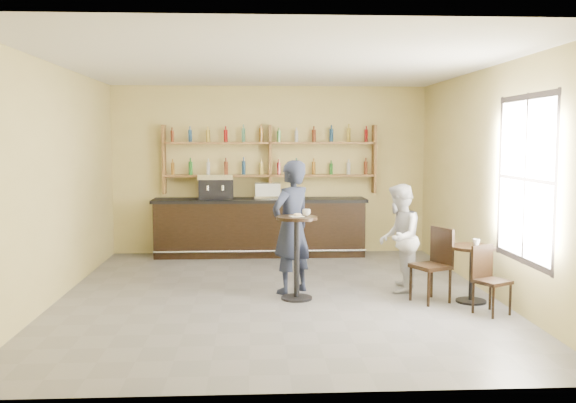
{
  "coord_description": "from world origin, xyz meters",
  "views": [
    {
      "loc": [
        -0.34,
        -8.84,
        2.18
      ],
      "look_at": [
        0.2,
        0.8,
        1.25
      ],
      "focal_mm": 40.0,
      "sensor_mm": 36.0,
      "label": 1
    }
  ],
  "objects": [
    {
      "name": "ceiling",
      "position": [
        0.0,
        0.0,
        3.2
      ],
      "size": [
        7.0,
        7.0,
        0.0
      ],
      "primitive_type": "plane",
      "rotation": [
        3.14,
        0.0,
        0.0
      ],
      "color": "white",
      "rests_on": "wall_back"
    },
    {
      "name": "man_main",
      "position": [
        0.21,
        0.17,
        0.95
      ],
      "size": [
        0.82,
        0.8,
        1.89
      ],
      "primitive_type": "imported",
      "rotation": [
        0.0,
        0.0,
        3.87
      ],
      "color": "black",
      "rests_on": "floor"
    },
    {
      "name": "donut",
      "position": [
        0.27,
        -0.24,
        1.17
      ],
      "size": [
        0.13,
        0.13,
        0.04
      ],
      "primitive_type": "torus",
      "rotation": [
        0.0,
        0.0,
        0.2
      ],
      "color": "#C19146",
      "rests_on": "napkin"
    },
    {
      "name": "cup_cafe",
      "position": [
        2.65,
        -0.52,
        0.81
      ],
      "size": [
        0.11,
        0.11,
        0.09
      ],
      "primitive_type": "imported",
      "rotation": [
        0.0,
        0.0,
        -0.16
      ],
      "color": "white",
      "rests_on": "cafe_table"
    },
    {
      "name": "wall_front",
      "position": [
        0.0,
        -3.5,
        1.6
      ],
      "size": [
        7.0,
        0.0,
        7.0
      ],
      "primitive_type": "plane",
      "rotation": [
        -1.57,
        0.0,
        0.0
      ],
      "color": "#CFBD75",
      "rests_on": "floor"
    },
    {
      "name": "shelf_unit",
      "position": [
        0.0,
        3.37,
        1.81
      ],
      "size": [
        4.0,
        0.26,
        1.4
      ],
      "primitive_type": null,
      "color": "brown",
      "rests_on": "wall_back"
    },
    {
      "name": "napkin",
      "position": [
        0.26,
        -0.23,
        1.15
      ],
      "size": [
        0.22,
        0.22,
        0.0
      ],
      "primitive_type": "cube",
      "rotation": [
        0.0,
        0.0,
        0.29
      ],
      "color": "white",
      "rests_on": "pedestal_table"
    },
    {
      "name": "espresso_machine",
      "position": [
        -1.02,
        3.15,
        1.31
      ],
      "size": [
        0.67,
        0.46,
        0.46
      ],
      "primitive_type": null,
      "rotation": [
        0.0,
        0.0,
        0.07
      ],
      "color": "black",
      "rests_on": "bar_counter"
    },
    {
      "name": "floor",
      "position": [
        0.0,
        0.0,
        0.0
      ],
      "size": [
        7.0,
        7.0,
        0.0
      ],
      "primitive_type": "plane",
      "color": "slate",
      "rests_on": "ground"
    },
    {
      "name": "patron_second",
      "position": [
        1.76,
        0.15,
        0.78
      ],
      "size": [
        0.81,
        0.91,
        1.55
      ],
      "primitive_type": "imported",
      "rotation": [
        0.0,
        0.0,
        -1.91
      ],
      "color": "#AFAFB5",
      "rests_on": "floor"
    },
    {
      "name": "wall_left",
      "position": [
        -3.0,
        0.0,
        1.6
      ],
      "size": [
        0.0,
        7.0,
        7.0
      ],
      "primitive_type": "plane",
      "rotation": [
        1.57,
        0.0,
        1.57
      ],
      "color": "#CFBD75",
      "rests_on": "floor"
    },
    {
      "name": "chair_south",
      "position": [
        2.65,
        -1.12,
        0.43
      ],
      "size": [
        0.5,
        0.5,
        0.86
      ],
      "primitive_type": null,
      "rotation": [
        0.0,
        0.0,
        0.51
      ],
      "color": "black",
      "rests_on": "floor"
    },
    {
      "name": "bar_counter",
      "position": [
        -0.2,
        3.15,
        0.54
      ],
      "size": [
        3.99,
        0.78,
        1.08
      ],
      "primitive_type": null,
      "color": "black",
      "rests_on": "floor"
    },
    {
      "name": "window_frame",
      "position": [
        2.99,
        -1.2,
        1.7
      ],
      "size": [
        0.04,
        1.7,
        2.1
      ],
      "primitive_type": null,
      "color": "black",
      "rests_on": "wall_right"
    },
    {
      "name": "liquor_bottles",
      "position": [
        0.0,
        3.37,
        1.98
      ],
      "size": [
        3.68,
        0.1,
        1.0
      ],
      "primitive_type": null,
      "color": "#8C5919",
      "rests_on": "shelf_unit"
    },
    {
      "name": "cafe_table",
      "position": [
        2.6,
        -0.52,
        0.38
      ],
      "size": [
        0.63,
        0.63,
        0.77
      ],
      "primitive_type": null,
      "rotation": [
        0.0,
        0.0,
        -0.04
      ],
      "color": "black",
      "rests_on": "floor"
    },
    {
      "name": "chair_west",
      "position": [
        2.05,
        -0.47,
        0.5
      ],
      "size": [
        0.57,
        0.57,
        1.0
      ],
      "primitive_type": null,
      "rotation": [
        0.0,
        0.0,
        -1.14
      ],
      "color": "black",
      "rests_on": "floor"
    },
    {
      "name": "pastry_case",
      "position": [
        -0.05,
        3.15,
        1.23
      ],
      "size": [
        0.5,
        0.4,
        0.29
      ],
      "primitive_type": null,
      "rotation": [
        0.0,
        0.0,
        0.04
      ],
      "color": "silver",
      "rests_on": "bar_counter"
    },
    {
      "name": "wall_right",
      "position": [
        3.0,
        0.0,
        1.6
      ],
      "size": [
        0.0,
        7.0,
        7.0
      ],
      "primitive_type": "plane",
      "rotation": [
        1.57,
        0.0,
        -1.57
      ],
      "color": "#CFBD75",
      "rests_on": "floor"
    },
    {
      "name": "wall_back",
      "position": [
        0.0,
        3.5,
        1.6
      ],
      "size": [
        7.0,
        0.0,
        7.0
      ],
      "primitive_type": "plane",
      "rotation": [
        1.57,
        0.0,
        0.0
      ],
      "color": "#CFBD75",
      "rests_on": "floor"
    },
    {
      "name": "pedestal_table",
      "position": [
        0.26,
        -0.23,
        0.57
      ],
      "size": [
        0.67,
        0.67,
        1.14
      ],
      "primitive_type": null,
      "rotation": [
        0.0,
        0.0,
        0.23
      ],
      "color": "black",
      "rests_on": "floor"
    },
    {
      "name": "cup_pedestal",
      "position": [
        0.4,
        -0.13,
        1.19
      ],
      "size": [
        0.12,
        0.12,
        0.09
      ],
      "primitive_type": "imported",
      "rotation": [
        0.0,
        0.0,
        -0.09
      ],
      "color": "white",
      "rests_on": "pedestal_table"
    },
    {
      "name": "window_pane",
      "position": [
        2.99,
        -1.2,
        1.7
      ],
      "size": [
        0.0,
        2.0,
        2.0
      ],
      "primitive_type": "plane",
      "rotation": [
        1.57,
        0.0,
        -1.57
      ],
      "color": "white",
      "rests_on": "wall_right"
    }
  ]
}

